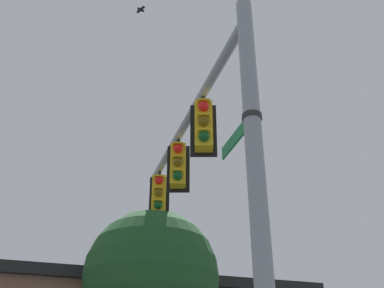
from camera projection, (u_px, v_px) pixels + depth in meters
The scene contains 8 objects.
signal_pole at pixel (259, 214), 6.28m from camera, with size 0.26×0.26×7.75m, color gray.
mast_arm at pixel (187, 122), 10.79m from camera, with size 0.19×0.19×6.79m, color gray.
traffic_light_nearest_pole at pixel (204, 125), 9.40m from camera, with size 0.54×0.49×1.31m.
traffic_light_mid_inner at pixel (178, 165), 10.94m from camera, with size 0.54×0.49×1.31m.
traffic_light_mid_outer at pixel (159, 195), 12.48m from camera, with size 0.54×0.49×1.31m.
street_name_sign at pixel (243, 129), 7.31m from camera, with size 0.54×1.33×0.22m.
bird_flying at pixel (141, 10), 12.68m from camera, with size 0.28×0.33×0.10m.
tree_by_storefront at pixel (151, 279), 11.97m from camera, with size 3.49×3.49×6.24m.
Camera 1 is at (0.88, 5.93, 1.62)m, focal length 43.90 mm.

